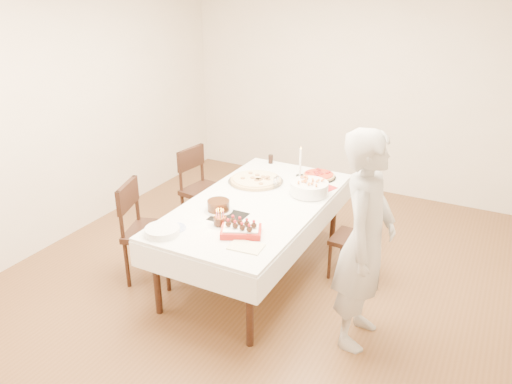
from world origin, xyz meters
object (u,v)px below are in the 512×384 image
at_px(chair_left_savory, 206,191).
at_px(pasta_bowl, 309,188).
at_px(pizza_pepperoni, 319,176).
at_px(birthday_cake, 220,217).
at_px(dining_table, 256,238).
at_px(strawberry_box, 241,230).
at_px(person, 365,242).
at_px(chair_right_savory, 353,239).
at_px(chair_left_dessert, 152,232).
at_px(taper_candle, 300,164).
at_px(pizza_white, 256,180).
at_px(cola_glass, 271,159).
at_px(layer_cake, 218,206).

xyz_separation_m(chair_left_savory, pasta_bowl, (1.27, -0.15, 0.34)).
bearing_deg(pizza_pepperoni, birthday_cake, -103.85).
height_order(dining_table, strawberry_box, strawberry_box).
bearing_deg(dining_table, birthday_cake, -95.51).
relative_size(chair_left_savory, person, 0.55).
xyz_separation_m(chair_right_savory, pasta_bowl, (-0.46, 0.01, 0.43)).
height_order(pizza_pepperoni, strawberry_box, strawberry_box).
bearing_deg(birthday_cake, chair_right_savory, 46.39).
height_order(chair_left_dessert, pizza_pepperoni, chair_left_dessert).
bearing_deg(dining_table, chair_left_dessert, -147.76).
relative_size(pasta_bowl, taper_candle, 0.96).
bearing_deg(taper_candle, pizza_white, -150.92).
bearing_deg(chair_left_dessert, birthday_cake, 159.76).
distance_m(person, cola_glass, 2.06).
bearing_deg(chair_left_dessert, chair_left_savory, -102.92).
bearing_deg(chair_right_savory, birthday_cake, -131.09).
height_order(chair_left_savory, taper_candle, taper_candle).
height_order(taper_candle, layer_cake, taper_candle).
height_order(chair_right_savory, strawberry_box, strawberry_box).
height_order(chair_left_savory, pizza_white, chair_left_savory).
bearing_deg(pizza_pepperoni, person, -56.40).
bearing_deg(chair_left_dessert, person, 163.69).
distance_m(pizza_pepperoni, pasta_bowl, 0.46).
relative_size(taper_candle, strawberry_box, 1.17).
relative_size(dining_table, pizza_pepperoni, 6.08).
relative_size(person, pizza_white, 3.08).
distance_m(cola_glass, birthday_cake, 1.56).
distance_m(chair_left_savory, pizza_pepperoni, 1.27).
height_order(chair_left_savory, pasta_bowl, chair_left_savory).
xyz_separation_m(dining_table, strawberry_box, (0.18, -0.60, 0.41)).
relative_size(chair_left_savory, chair_left_dessert, 0.98).
distance_m(taper_candle, layer_cake, 1.04).
relative_size(dining_table, chair_right_savory, 2.75).
bearing_deg(birthday_cake, cola_glass, 100.57).
xyz_separation_m(chair_right_savory, chair_left_savory, (-1.73, 0.16, 0.08)).
distance_m(pizza_white, strawberry_box, 1.11).
height_order(layer_cake, birthday_cake, birthday_cake).
bearing_deg(pasta_bowl, cola_glass, 139.36).
bearing_deg(chair_left_savory, pizza_pepperoni, -159.11).
relative_size(chair_left_dessert, birthday_cake, 7.59).
distance_m(pizza_white, cola_glass, 0.57).
bearing_deg(taper_candle, birthday_cake, -100.08).
xyz_separation_m(pizza_pepperoni, pasta_bowl, (0.07, -0.45, 0.04)).
relative_size(taper_candle, cola_glass, 3.89).
height_order(birthday_cake, strawberry_box, birthday_cake).
xyz_separation_m(chair_left_savory, pizza_white, (0.68, -0.11, 0.30)).
relative_size(pizza_white, cola_glass, 5.80).
xyz_separation_m(chair_right_savory, person, (0.32, -0.83, 0.47)).
bearing_deg(pizza_white, person, -32.64).
bearing_deg(dining_table, pizza_pepperoni, 71.06).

